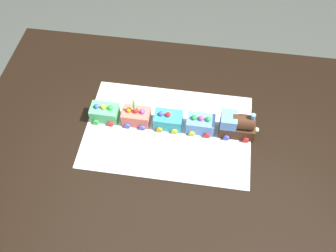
% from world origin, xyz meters
% --- Properties ---
extents(ground_plane, '(8.00, 8.00, 0.00)m').
position_xyz_m(ground_plane, '(0.00, 0.00, 0.00)').
color(ground_plane, '#474C44').
extents(dining_table, '(1.40, 1.00, 0.74)m').
position_xyz_m(dining_table, '(0.00, 0.00, 0.63)').
color(dining_table, black).
rests_on(dining_table, ground).
extents(cake_board, '(0.60, 0.40, 0.00)m').
position_xyz_m(cake_board, '(-0.02, -0.03, 0.74)').
color(cake_board, silver).
rests_on(cake_board, dining_table).
extents(cake_locomotive, '(0.14, 0.08, 0.12)m').
position_xyz_m(cake_locomotive, '(-0.26, -0.05, 0.79)').
color(cake_locomotive, '#472816').
rests_on(cake_locomotive, cake_board).
extents(cake_car_flatbed_sky_blue, '(0.10, 0.08, 0.07)m').
position_xyz_m(cake_car_flatbed_sky_blue, '(-0.13, -0.05, 0.77)').
color(cake_car_flatbed_sky_blue, '#669EEA').
rests_on(cake_car_flatbed_sky_blue, cake_board).
extents(cake_car_caboose_turquoise, '(0.10, 0.08, 0.07)m').
position_xyz_m(cake_car_caboose_turquoise, '(-0.01, -0.05, 0.77)').
color(cake_car_caboose_turquoise, '#38B7C6').
rests_on(cake_car_caboose_turquoise, cake_board).
extents(cake_car_gondola_coral, '(0.10, 0.08, 0.07)m').
position_xyz_m(cake_car_gondola_coral, '(0.11, -0.05, 0.77)').
color(cake_car_gondola_coral, '#F27260').
rests_on(cake_car_gondola_coral, cake_board).
extents(cake_car_hopper_mint_green, '(0.10, 0.08, 0.07)m').
position_xyz_m(cake_car_hopper_mint_green, '(0.22, -0.05, 0.77)').
color(cake_car_hopper_mint_green, '#59CC7A').
rests_on(cake_car_hopper_mint_green, cake_board).
extents(birthday_candle, '(0.01, 0.01, 0.06)m').
position_xyz_m(birthday_candle, '(0.11, -0.05, 0.84)').
color(birthday_candle, '#66D872').
rests_on(birthday_candle, cake_car_gondola_coral).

